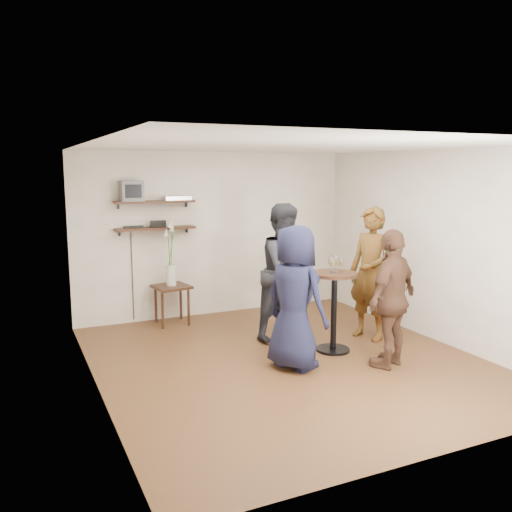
{
  "coord_description": "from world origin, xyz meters",
  "views": [
    {
      "loc": [
        -3.02,
        -5.62,
        2.33
      ],
      "look_at": [
        -0.24,
        0.4,
        1.27
      ],
      "focal_mm": 38.0,
      "sensor_mm": 36.0,
      "label": 1
    }
  ],
  "objects_px": {
    "person_dark": "(286,272)",
    "person_brown": "(392,299)",
    "crt_monitor": "(131,191)",
    "person_navy": "(295,298)",
    "person_plaid": "(371,273)",
    "radio": "(158,224)",
    "side_table": "(172,292)",
    "dvd_deck": "(177,198)",
    "drinks_table": "(334,301)"
  },
  "relations": [
    {
      "from": "side_table",
      "to": "person_brown",
      "type": "bearing_deg",
      "value": -56.52
    },
    {
      "from": "dvd_deck",
      "to": "person_dark",
      "type": "height_order",
      "value": "dvd_deck"
    },
    {
      "from": "person_plaid",
      "to": "person_dark",
      "type": "xyz_separation_m",
      "value": [
        -1.06,
        0.49,
        0.02
      ]
    },
    {
      "from": "dvd_deck",
      "to": "person_navy",
      "type": "distance_m",
      "value": 2.87
    },
    {
      "from": "person_navy",
      "to": "person_dark",
      "type": "bearing_deg",
      "value": -45.46
    },
    {
      "from": "person_plaid",
      "to": "dvd_deck",
      "type": "bearing_deg",
      "value": -152.68
    },
    {
      "from": "crt_monitor",
      "to": "person_brown",
      "type": "height_order",
      "value": "crt_monitor"
    },
    {
      "from": "radio",
      "to": "drinks_table",
      "type": "bearing_deg",
      "value": -53.94
    },
    {
      "from": "dvd_deck",
      "to": "radio",
      "type": "relative_size",
      "value": 1.82
    },
    {
      "from": "crt_monitor",
      "to": "person_plaid",
      "type": "relative_size",
      "value": 0.17
    },
    {
      "from": "person_plaid",
      "to": "person_dark",
      "type": "bearing_deg",
      "value": -133.71
    },
    {
      "from": "crt_monitor",
      "to": "person_navy",
      "type": "height_order",
      "value": "crt_monitor"
    },
    {
      "from": "dvd_deck",
      "to": "radio",
      "type": "bearing_deg",
      "value": 180.0
    },
    {
      "from": "person_navy",
      "to": "person_brown",
      "type": "distance_m",
      "value": 1.15
    },
    {
      "from": "crt_monitor",
      "to": "person_navy",
      "type": "bearing_deg",
      "value": -63.25
    },
    {
      "from": "crt_monitor",
      "to": "radio",
      "type": "height_order",
      "value": "crt_monitor"
    },
    {
      "from": "person_brown",
      "to": "person_dark",
      "type": "bearing_deg",
      "value": -90.89
    },
    {
      "from": "crt_monitor",
      "to": "radio",
      "type": "bearing_deg",
      "value": 0.0
    },
    {
      "from": "dvd_deck",
      "to": "person_plaid",
      "type": "relative_size",
      "value": 0.22
    },
    {
      "from": "radio",
      "to": "person_dark",
      "type": "xyz_separation_m",
      "value": [
        1.37,
        -1.54,
        -0.58
      ]
    },
    {
      "from": "person_plaid",
      "to": "person_navy",
      "type": "distance_m",
      "value": 1.62
    },
    {
      "from": "side_table",
      "to": "person_dark",
      "type": "height_order",
      "value": "person_dark"
    },
    {
      "from": "person_navy",
      "to": "drinks_table",
      "type": "bearing_deg",
      "value": -90.0
    },
    {
      "from": "crt_monitor",
      "to": "person_dark",
      "type": "distance_m",
      "value": 2.57
    },
    {
      "from": "drinks_table",
      "to": "person_navy",
      "type": "xyz_separation_m",
      "value": [
        -0.75,
        -0.31,
        0.19
      ]
    },
    {
      "from": "radio",
      "to": "person_brown",
      "type": "xyz_separation_m",
      "value": [
        1.99,
        -3.03,
        -0.69
      ]
    },
    {
      "from": "radio",
      "to": "person_dark",
      "type": "bearing_deg",
      "value": -48.38
    },
    {
      "from": "dvd_deck",
      "to": "person_dark",
      "type": "xyz_separation_m",
      "value": [
        1.07,
        -1.54,
        -0.96
      ]
    },
    {
      "from": "side_table",
      "to": "person_plaid",
      "type": "height_order",
      "value": "person_plaid"
    },
    {
      "from": "person_navy",
      "to": "person_brown",
      "type": "xyz_separation_m",
      "value": [
        1.07,
        -0.43,
        -0.03
      ]
    },
    {
      "from": "person_dark",
      "to": "person_brown",
      "type": "distance_m",
      "value": 1.62
    },
    {
      "from": "crt_monitor",
      "to": "person_navy",
      "type": "distance_m",
      "value": 3.14
    },
    {
      "from": "crt_monitor",
      "to": "side_table",
      "type": "height_order",
      "value": "crt_monitor"
    },
    {
      "from": "person_plaid",
      "to": "person_navy",
      "type": "bearing_deg",
      "value": -88.25
    },
    {
      "from": "person_plaid",
      "to": "crt_monitor",
      "type": "bearing_deg",
      "value": -144.86
    },
    {
      "from": "side_table",
      "to": "drinks_table",
      "type": "xyz_separation_m",
      "value": [
        1.55,
        -2.08,
        0.17
      ]
    },
    {
      "from": "radio",
      "to": "person_plaid",
      "type": "bearing_deg",
      "value": -39.81
    },
    {
      "from": "crt_monitor",
      "to": "radio",
      "type": "distance_m",
      "value": 0.63
    },
    {
      "from": "side_table",
      "to": "person_dark",
      "type": "xyz_separation_m",
      "value": [
        1.25,
        -1.33,
        0.44
      ]
    },
    {
      "from": "dvd_deck",
      "to": "side_table",
      "type": "bearing_deg",
      "value": -130.36
    },
    {
      "from": "drinks_table",
      "to": "side_table",
      "type": "bearing_deg",
      "value": 126.57
    },
    {
      "from": "drinks_table",
      "to": "person_brown",
      "type": "relative_size",
      "value": 0.63
    },
    {
      "from": "radio",
      "to": "person_dark",
      "type": "relative_size",
      "value": 0.12
    },
    {
      "from": "crt_monitor",
      "to": "person_plaid",
      "type": "xyz_separation_m",
      "value": [
        2.82,
        -2.03,
        -1.1
      ]
    },
    {
      "from": "radio",
      "to": "person_plaid",
      "type": "distance_m",
      "value": 3.22
    },
    {
      "from": "radio",
      "to": "person_navy",
      "type": "relative_size",
      "value": 0.13
    },
    {
      "from": "radio",
      "to": "side_table",
      "type": "xyz_separation_m",
      "value": [
        0.12,
        -0.21,
        -1.02
      ]
    },
    {
      "from": "radio",
      "to": "side_table",
      "type": "height_order",
      "value": "radio"
    },
    {
      "from": "drinks_table",
      "to": "person_navy",
      "type": "height_order",
      "value": "person_navy"
    },
    {
      "from": "person_navy",
      "to": "crt_monitor",
      "type": "bearing_deg",
      "value": 4.09
    }
  ]
}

